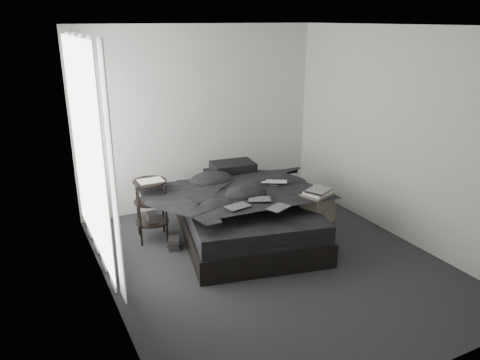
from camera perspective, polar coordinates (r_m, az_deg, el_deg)
name	(u,v)px	position (r m, az deg, el deg)	size (l,w,h in m)	color
floor	(271,261)	(5.51, 3.79, -9.85)	(3.60, 4.20, 0.01)	#29292B
ceiling	(277,25)	(4.82, 4.50, 18.28)	(3.60, 4.20, 0.01)	white
wall_back	(200,118)	(6.85, -4.93, 7.56)	(3.60, 0.01, 2.60)	silver
wall_front	(429,228)	(3.49, 22.00, -5.45)	(3.60, 0.01, 2.60)	silver
wall_left	(102,178)	(4.41, -16.46, 0.26)	(0.01, 4.20, 2.60)	silver
wall_right	(400,135)	(6.11, 18.87, 5.17)	(0.01, 4.20, 2.60)	silver
window_left	(87,149)	(5.25, -18.18, 3.64)	(0.02, 2.00, 2.30)	white
curtain_left	(92,154)	(5.28, -17.56, 2.99)	(0.06, 2.12, 2.48)	white
bed	(246,227)	(6.01, 0.74, -5.73)	(1.56, 2.06, 0.28)	black
mattress	(246,209)	(5.91, 0.75, -3.53)	(1.50, 2.00, 0.22)	black
duvet	(247,193)	(5.78, 0.89, -1.61)	(1.52, 1.76, 0.24)	black
pillow_lower	(228,176)	(6.56, -1.51, 0.50)	(0.62, 0.42, 0.14)	black
pillow_upper	(233,167)	(6.52, -0.88, 1.62)	(0.58, 0.40, 0.13)	black
laptop	(274,178)	(5.93, 4.19, 0.26)	(0.33, 0.21, 0.03)	silver
comic_a	(238,200)	(5.22, -0.29, -2.46)	(0.26, 0.17, 0.01)	black
comic_b	(260,193)	(5.43, 2.39, -1.54)	(0.26, 0.17, 0.01)	black
comic_c	(279,200)	(5.20, 4.73, -2.48)	(0.26, 0.17, 0.01)	black
side_stand	(152,210)	(5.97, -10.72, -3.67)	(0.42, 0.42, 0.77)	black
papers	(151,181)	(5.82, -10.83, -0.12)	(0.30, 0.22, 0.02)	white
floor_books	(174,244)	(5.81, -8.04, -7.68)	(0.13, 0.19, 0.13)	black
box_lower	(315,233)	(5.91, 9.17, -6.37)	(0.39, 0.31, 0.29)	#242424
box_mid	(317,214)	(5.81, 9.42, -4.09)	(0.37, 0.29, 0.22)	#565344
box_upper	(317,200)	(5.73, 9.35, -2.39)	(0.35, 0.28, 0.15)	#565344
art_book_white	(318,193)	(5.71, 9.45, -1.51)	(0.30, 0.24, 0.03)	silver
art_book_snake	(319,190)	(5.70, 9.58, -1.24)	(0.29, 0.23, 0.03)	silver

